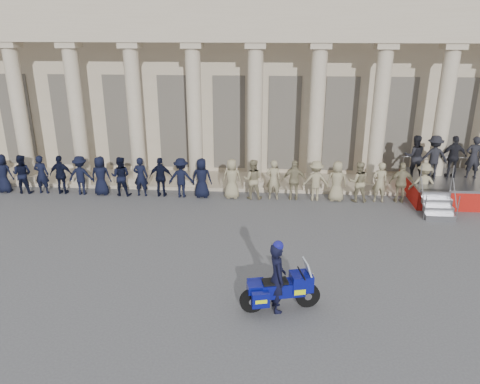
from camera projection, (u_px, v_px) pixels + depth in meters
name	position (u px, v px, depth m)	size (l,w,h in m)	color
ground	(198.00, 280.00, 13.64)	(90.00, 90.00, 0.00)	#4C4C4F
building	(237.00, 70.00, 25.89)	(40.00, 12.50, 9.00)	tan
officer_rank	(185.00, 178.00, 19.79)	(20.69, 0.65, 1.71)	black
reviewing_stand	(460.00, 164.00, 19.43)	(4.86, 4.13, 2.66)	gray
motorcycle	(281.00, 289.00, 12.07)	(2.11, 1.07, 1.37)	black
rider	(277.00, 276.00, 11.92)	(0.60, 0.77, 1.98)	black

